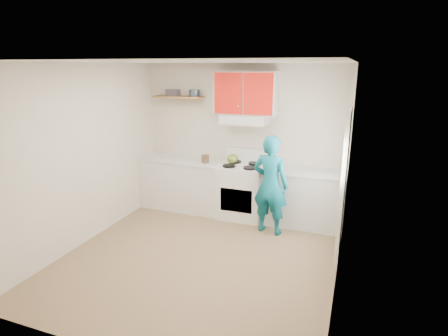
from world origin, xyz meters
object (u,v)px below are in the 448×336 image
at_px(tin, 195,93).
at_px(crock, 205,159).
at_px(stove, 242,191).
at_px(kettle, 232,159).
at_px(person, 270,185).

distance_m(tin, crock, 1.17).
bearing_deg(crock, stove, 3.89).
distance_m(stove, kettle, 0.59).
height_order(stove, kettle, kettle).
bearing_deg(kettle, tin, -165.43).
relative_size(stove, person, 0.59).
distance_m(kettle, person, 1.00).
bearing_deg(stove, tin, 169.39).
height_order(tin, person, tin).
xyz_separation_m(crock, person, (1.26, -0.41, -0.20)).
height_order(kettle, crock, kettle).
height_order(tin, crock, tin).
bearing_deg(kettle, person, -12.75).
relative_size(stove, kettle, 4.87).
bearing_deg(person, tin, -12.13).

